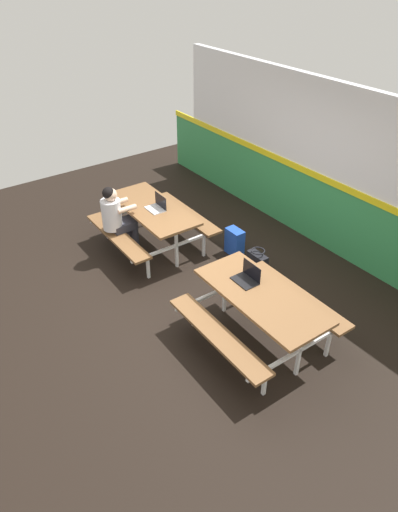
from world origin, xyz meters
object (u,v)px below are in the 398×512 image
Objects in this scene: tote_bag_bright at (257,263)px; laptop_silver at (157,206)px; student_nearer at (116,216)px; laptop_dark at (247,277)px; picnic_table_right at (260,305)px; backpack_dark at (235,242)px; picnic_table_left at (153,216)px.

laptop_silver is at bearing -150.74° from tote_bag_bright.
laptop_silver reaches higher than tote_bag_bright.
laptop_dark is at bearing 11.73° from student_nearer.
picnic_table_right is at bearing 9.61° from student_nearer.
picnic_table_right reaches higher than tote_bag_bright.
laptop_dark is 1.32m from tote_bag_bright.
backpack_dark is (1.07, 1.50, -0.49)m from student_nearer.
laptop_silver reaches higher than backpack_dark.
laptop_dark is (2.47, 0.51, 0.08)m from student_nearer.
picnic_table_left and picnic_table_right have the same top height.
picnic_table_left is 5.42× the size of laptop_silver.
tote_bag_bright is at bearing -8.32° from backpack_dark.
laptop_dark is at bearing -49.65° from tote_bag_bright.
backpack_dark reaches higher than tote_bag_bright.
picnic_table_right is 2.55m from laptop_silver.
backpack_dark is at bearing 171.68° from tote_bag_bright.
picnic_table_left is 1.82m from tote_bag_bright.
student_nearer reaches higher than tote_bag_bright.
student_nearer is 0.64m from laptop_silver.
picnic_table_right is at bearing -31.23° from backpack_dark.
laptop_dark is (-0.31, 0.04, 0.21)m from picnic_table_right.
picnic_table_left reaches higher than backpack_dark.
student_nearer is 1.91m from backpack_dark.
tote_bag_bright is at bearing 39.63° from student_nearer.
laptop_silver is (0.24, 0.59, 0.08)m from student_nearer.
picnic_table_left is 5.42× the size of laptop_dark.
picnic_table_left is at bearing 75.80° from student_nearer.
laptop_silver is 2.23m from laptop_dark.
backpack_dark is at bearing 144.62° from laptop_dark.
student_nearer reaches higher than laptop_silver.
backpack_dark is at bearing 54.52° from student_nearer.
student_nearer is 2.27m from tote_bag_bright.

